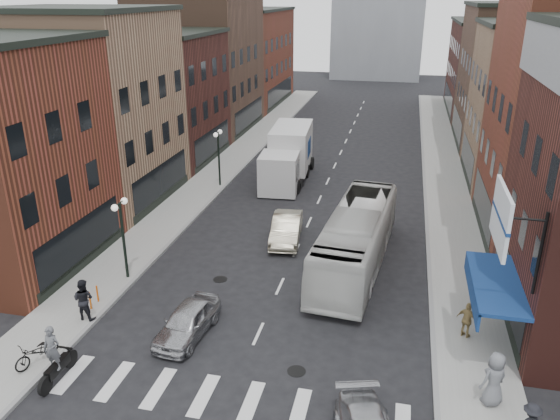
# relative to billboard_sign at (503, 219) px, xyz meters

# --- Properties ---
(ground) EXTENTS (160.00, 160.00, 0.00)m
(ground) POSITION_rel_billboard_sign_xyz_m (-8.59, -0.50, -6.13)
(ground) COLOR black
(ground) RESTS_ON ground
(sidewalk_left) EXTENTS (3.00, 74.00, 0.15)m
(sidewalk_left) POSITION_rel_billboard_sign_xyz_m (-17.09, 21.50, -6.06)
(sidewalk_left) COLOR gray
(sidewalk_left) RESTS_ON ground
(sidewalk_right) EXTENTS (3.00, 74.00, 0.15)m
(sidewalk_right) POSITION_rel_billboard_sign_xyz_m (-0.09, 21.50, -6.06)
(sidewalk_right) COLOR gray
(sidewalk_right) RESTS_ON ground
(curb_left) EXTENTS (0.20, 74.00, 0.16)m
(curb_left) POSITION_rel_billboard_sign_xyz_m (-15.59, 21.50, -6.13)
(curb_left) COLOR gray
(curb_left) RESTS_ON ground
(curb_right) EXTENTS (0.20, 74.00, 0.16)m
(curb_right) POSITION_rel_billboard_sign_xyz_m (-1.59, 21.50, -6.13)
(curb_right) COLOR gray
(curb_right) RESTS_ON ground
(crosswalk_stripes) EXTENTS (12.00, 2.20, 0.01)m
(crosswalk_stripes) POSITION_rel_billboard_sign_xyz_m (-8.59, -3.50, -6.13)
(crosswalk_stripes) COLOR silver
(crosswalk_stripes) RESTS_ON ground
(bldg_left_mid_a) EXTENTS (10.30, 10.20, 12.30)m
(bldg_left_mid_a) POSITION_rel_billboard_sign_xyz_m (-23.58, 13.50, 0.02)
(bldg_left_mid_a) COLOR #997154
(bldg_left_mid_a) RESTS_ON ground
(bldg_left_mid_b) EXTENTS (10.30, 10.20, 10.30)m
(bldg_left_mid_b) POSITION_rel_billboard_sign_xyz_m (-23.58, 23.50, -0.98)
(bldg_left_mid_b) COLOR #3F1B16
(bldg_left_mid_b) RESTS_ON ground
(bldg_left_far_a) EXTENTS (10.30, 12.20, 13.30)m
(bldg_left_far_a) POSITION_rel_billboard_sign_xyz_m (-23.58, 34.50, 0.52)
(bldg_left_far_a) COLOR brown
(bldg_left_far_a) RESTS_ON ground
(bldg_left_far_b) EXTENTS (10.30, 16.20, 11.30)m
(bldg_left_far_b) POSITION_rel_billboard_sign_xyz_m (-23.58, 48.50, -0.48)
(bldg_left_far_b) COLOR brown
(bldg_left_far_b) RESTS_ON ground
(bldg_right_mid_b) EXTENTS (10.30, 10.20, 11.30)m
(bldg_right_mid_b) POSITION_rel_billboard_sign_xyz_m (6.41, 23.50, -0.48)
(bldg_right_mid_b) COLOR #997154
(bldg_right_mid_b) RESTS_ON ground
(bldg_right_far_a) EXTENTS (10.30, 12.20, 12.30)m
(bldg_right_far_a) POSITION_rel_billboard_sign_xyz_m (6.41, 34.50, 0.02)
(bldg_right_far_a) COLOR brown
(bldg_right_far_a) RESTS_ON ground
(bldg_right_far_b) EXTENTS (10.30, 16.20, 10.30)m
(bldg_right_far_b) POSITION_rel_billboard_sign_xyz_m (6.41, 48.50, -0.98)
(bldg_right_far_b) COLOR #3F1B16
(bldg_right_far_b) RESTS_ON ground
(awning_blue) EXTENTS (1.80, 5.00, 0.78)m
(awning_blue) POSITION_rel_billboard_sign_xyz_m (0.34, 2.00, -3.50)
(awning_blue) COLOR navy
(awning_blue) RESTS_ON ground
(billboard_sign) EXTENTS (1.52, 3.00, 3.70)m
(billboard_sign) POSITION_rel_billboard_sign_xyz_m (0.00, 0.00, 0.00)
(billboard_sign) COLOR black
(billboard_sign) RESTS_ON ground
(streetlamp_near) EXTENTS (0.32, 1.22, 4.11)m
(streetlamp_near) POSITION_rel_billboard_sign_xyz_m (-15.99, 3.50, -3.22)
(streetlamp_near) COLOR black
(streetlamp_near) RESTS_ON ground
(streetlamp_far) EXTENTS (0.32, 1.22, 4.11)m
(streetlamp_far) POSITION_rel_billboard_sign_xyz_m (-15.99, 17.50, -3.22)
(streetlamp_far) COLOR black
(streetlamp_far) RESTS_ON ground
(bike_rack) EXTENTS (0.08, 0.68, 0.80)m
(bike_rack) POSITION_rel_billboard_sign_xyz_m (-16.19, 0.80, -5.58)
(bike_rack) COLOR #D8590C
(bike_rack) RESTS_ON sidewalk_left
(box_truck) EXTENTS (3.11, 8.95, 3.82)m
(box_truck) POSITION_rel_billboard_sign_xyz_m (-11.53, 20.09, -4.24)
(box_truck) COLOR silver
(box_truck) RESTS_ON ground
(motorcycle_rider) EXTENTS (0.63, 2.24, 2.28)m
(motorcycle_rider) POSITION_rel_billboard_sign_xyz_m (-14.89, -3.93, -5.07)
(motorcycle_rider) COLOR black
(motorcycle_rider) RESTS_ON ground
(transit_bus) EXTENTS (3.60, 11.32, 3.10)m
(transit_bus) POSITION_rel_billboard_sign_xyz_m (-5.30, 7.39, -4.58)
(transit_bus) COLOR silver
(transit_bus) RESTS_ON ground
(sedan_left_near) EXTENTS (1.94, 4.01, 1.32)m
(sedan_left_near) POSITION_rel_billboard_sign_xyz_m (-11.36, -0.23, -5.47)
(sedan_left_near) COLOR #A9AAAE
(sedan_left_near) RESTS_ON ground
(sedan_left_far) EXTENTS (2.04, 4.58, 1.46)m
(sedan_left_far) POSITION_rel_billboard_sign_xyz_m (-9.39, 9.64, -5.40)
(sedan_left_far) COLOR beige
(sedan_left_far) RESTS_ON ground
(parked_bicycle) EXTENTS (1.22, 1.92, 0.95)m
(parked_bicycle) POSITION_rel_billboard_sign_xyz_m (-16.09, -3.35, -5.51)
(parked_bicycle) COLOR black
(parked_bicycle) RESTS_ON sidewalk_left
(ped_left_solo) EXTENTS (0.90, 0.53, 1.84)m
(ped_left_solo) POSITION_rel_billboard_sign_xyz_m (-15.99, -0.23, -5.06)
(ped_left_solo) COLOR black
(ped_left_solo) RESTS_ON sidewalk_left
(ped_right_b) EXTENTS (1.00, 0.86, 1.54)m
(ped_right_b) POSITION_rel_billboard_sign_xyz_m (-0.33, 1.98, -5.21)
(ped_right_b) COLOR #957E4C
(ped_right_b) RESTS_ON sidewalk_right
(ped_right_c) EXTENTS (1.15, 1.06, 1.97)m
(ped_right_c) POSITION_rel_billboard_sign_xyz_m (0.18, -1.83, -5.00)
(ped_right_c) COLOR slate
(ped_right_c) RESTS_ON sidewalk_right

